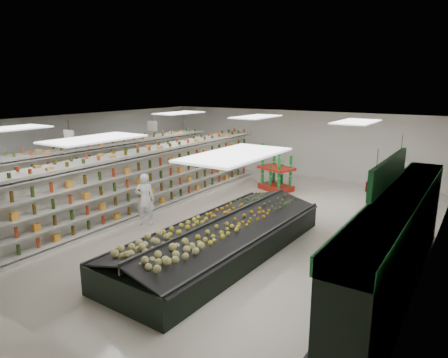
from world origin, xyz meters
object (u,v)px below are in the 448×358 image
Objects in this scene: gondola_left at (93,175)px; gondola_center at (155,180)px; soda_endcap at (276,170)px; produce_island at (222,237)px; shopper_main at (145,199)px; shopper_background at (167,167)px.

gondola_left is 0.98× the size of gondola_center.
gondola_left reaches higher than soda_endcap.
gondola_center is 4.87m from produce_island.
produce_island is 3.38m from shopper_main.
gondola_left reaches higher than shopper_main.
produce_island is at bearing -75.59° from soda_endcap.
gondola_left is 7.38× the size of shopper_main.
gondola_left is 6.65× the size of shopper_background.
soda_endcap is (5.31, 5.29, -0.12)m from gondola_left.
produce_island is 7.43m from shopper_background.
shopper_main is at bearing 170.61° from produce_island.
produce_island is at bearing -9.76° from gondola_left.
gondola_center reaches higher than shopper_background.
soda_endcap reaches higher than shopper_main.
gondola_left is at bearing -47.58° from shopper_main.
gondola_left is 6.98× the size of soda_endcap.
shopper_background is at bearing 142.45° from produce_island.
soda_endcap is (2.59, 4.69, -0.15)m from gondola_center.
shopper_background is at bearing 70.73° from gondola_left.
gondola_center is at bearing 14.90° from gondola_left.
produce_island is (4.34, -2.14, -0.54)m from gondola_center.
gondola_center reaches higher than gondola_left.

